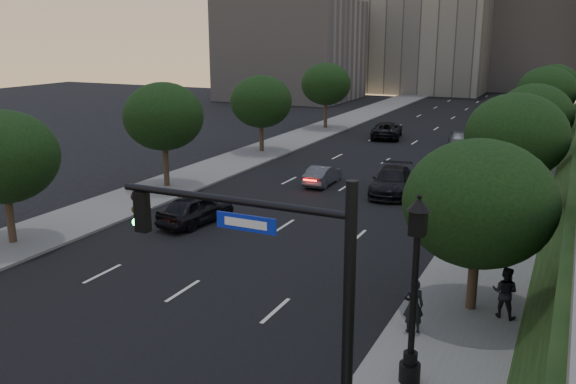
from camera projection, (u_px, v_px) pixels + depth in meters
The scene contains 25 objects.
ground at pixel (91, 351), 19.12m from camera, with size 160.00×160.00×0.00m, color black.
road_surface at pixel (378, 166), 45.30m from camera, with size 16.00×140.00×0.02m, color black.
sidewalk_right at pixel (524, 179), 41.02m from camera, with size 4.50×140.00×0.15m, color slate.
sidewalk_left at pixel (257, 154), 49.55m from camera, with size 4.50×140.00×0.15m, color slate.
office_block_mid at pixel (544, 11), 102.35m from camera, with size 22.00×18.00×26.00m, color gray.
office_block_filler at pixel (291, 51), 89.25m from camera, with size 18.00×16.00×14.00m, color gray.
tree_right_a at pixel (479, 203), 20.79m from camera, with size 5.20×5.20×6.24m.
tree_right_b at pixel (516, 136), 31.14m from camera, with size 5.20×5.20×6.74m.
tree_right_c at pixel (535, 115), 42.62m from camera, with size 5.20×5.20×6.24m.
tree_right_d at pixel (547, 91), 54.71m from camera, with size 5.20×5.20×6.74m.
tree_right_e at pixel (554, 84), 67.93m from camera, with size 5.20×5.20×6.24m.
tree_left_a at pixel (3, 157), 27.56m from camera, with size 5.00×5.00×6.34m.
tree_left_b at pixel (164, 117), 37.94m from camera, with size 5.00×5.00×6.71m.
tree_left_c at pixel (261, 102), 49.39m from camera, with size 5.00×5.00×6.34m.
tree_left_d at pixel (326, 84), 61.52m from camera, with size 5.00×5.00×6.71m.
traffic_signal_mast at pixel (298, 330), 12.71m from camera, with size 5.68×0.56×7.00m.
street_lamp at pixel (414, 300), 16.56m from camera, with size 0.64×0.64×5.62m.
sedan_near_left at pixel (196, 209), 31.64m from camera, with size 1.85×4.59×1.56m, color black.
sedan_mid_left at pixel (323, 175), 39.74m from camera, with size 1.36×3.90×1.28m, color #4B4D52.
sedan_far_left at pixel (387, 130), 57.16m from camera, with size 2.56×5.56×1.55m, color black.
sedan_near_right at pixel (392, 181), 37.42m from camera, with size 2.22×5.47×1.59m, color black.
sedan_far_right at pixel (459, 140), 52.11m from camera, with size 1.77×4.40×1.50m, color #4F5256.
pedestrian_a at pixel (413, 306), 19.78m from camera, with size 0.68×0.44×1.85m, color black.
pedestrian_b at pixel (505, 292), 20.85m from camera, with size 0.88×0.69×1.82m, color black.
pedestrian_c at pixel (475, 244), 25.64m from camera, with size 1.03×0.43×1.76m, color black.
Camera 1 is at (13.00, -12.87, 9.70)m, focal length 38.00 mm.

